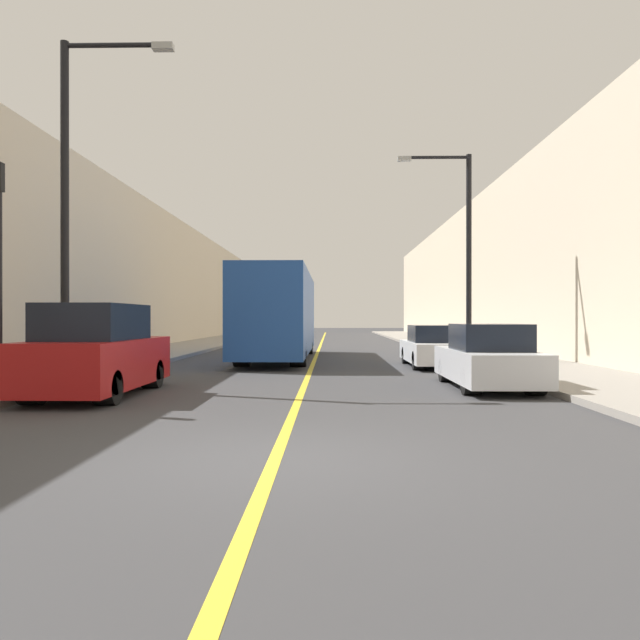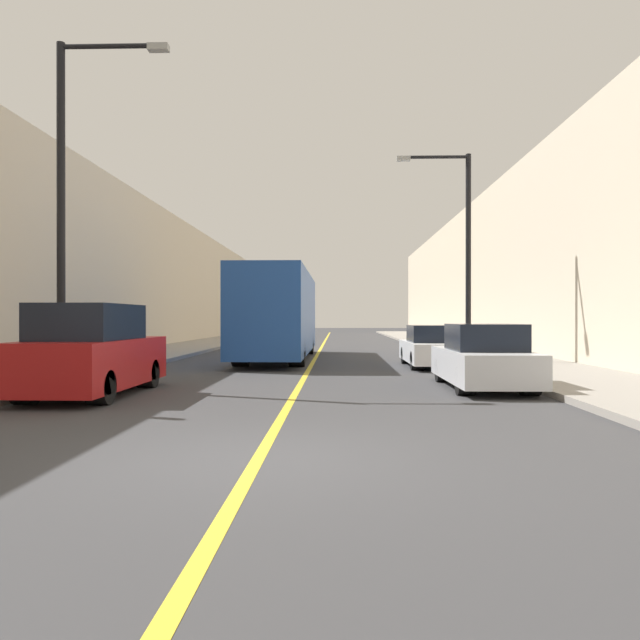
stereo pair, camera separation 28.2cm
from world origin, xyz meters
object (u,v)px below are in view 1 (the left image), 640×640
object	(u,v)px
car_right_mid	(433,348)
car_right_near	(488,359)
street_lamp_left	(74,189)
bus	(279,314)
street_lamp_right	(462,242)
parked_suv_left	(97,354)

from	to	relation	value
car_right_mid	car_right_near	bearing A→B (deg)	-87.91
street_lamp_left	bus	bearing A→B (deg)	68.66
bus	street_lamp_right	world-z (taller)	street_lamp_right
car_right_near	car_right_mid	distance (m)	6.55
car_right_near	street_lamp_right	xyz separation A→B (m)	(1.08, 8.09, 3.79)
car_right_near	street_lamp_left	bearing A→B (deg)	-179.41
street_lamp_right	car_right_mid	bearing A→B (deg)	-130.68
street_lamp_left	street_lamp_right	size ratio (longest dim) A/B	1.08
car_right_near	street_lamp_left	size ratio (longest dim) A/B	0.56
bus	car_right_mid	world-z (taller)	bus
parked_suv_left	car_right_mid	xyz separation A→B (m)	(8.58, 8.18, -0.26)
bus	car_right_near	size ratio (longest dim) A/B	2.65
street_lamp_left	street_lamp_right	world-z (taller)	street_lamp_left
bus	street_lamp_right	distance (m)	7.77
car_right_near	car_right_mid	size ratio (longest dim) A/B	0.96
parked_suv_left	street_lamp_right	distance (m)	14.33
parked_suv_left	car_right_near	bearing A→B (deg)	10.51
car_right_mid	street_lamp_left	xyz separation A→B (m)	(-9.72, -6.65, 4.15)
parked_suv_left	car_right_near	size ratio (longest dim) A/B	1.06
bus	car_right_near	bearing A→B (deg)	-60.36
parked_suv_left	bus	bearing A→B (deg)	76.21
parked_suv_left	car_right_near	distance (m)	8.97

